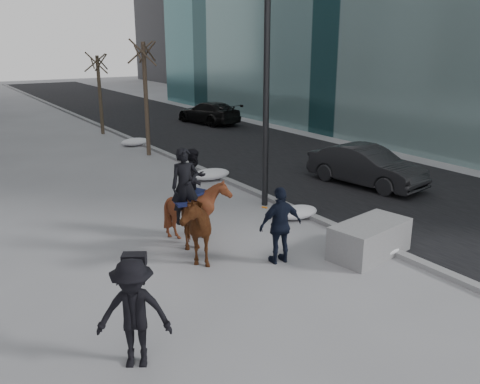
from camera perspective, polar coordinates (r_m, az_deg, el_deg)
ground at (r=11.13m, az=3.38°, el=-8.93°), size 120.00×120.00×0.00m
road at (r=22.75m, az=2.85°, el=4.50°), size 8.00×90.00×0.01m
curb at (r=20.72m, az=-6.20°, el=3.36°), size 0.25×90.00×0.12m
planter at (r=12.16m, az=14.35°, el=-5.13°), size 2.12×1.31×0.79m
car_near at (r=17.89m, az=13.97°, el=2.85°), size 2.09×4.29×1.35m
car_far at (r=30.68m, az=-3.55°, el=8.89°), size 2.54×4.73×1.30m
tree_near at (r=22.11m, az=-10.54°, el=10.79°), size 1.20×1.20×5.27m
tree_far at (r=27.96m, az=-15.48°, el=10.87°), size 1.20×1.20×4.50m
mounted_left at (r=11.51m, az=-5.80°, el=-2.98°), size 1.27×2.11×2.54m
mounted_right at (r=12.74m, az=-4.82°, el=-1.19°), size 1.59×1.68×2.26m
feeder at (r=11.28m, az=4.57°, el=-3.75°), size 1.08×0.92×1.75m
camera_crew at (r=7.97m, az=-11.84°, el=-13.16°), size 1.31×1.14×1.75m
lamppost at (r=14.88m, az=2.51°, el=17.41°), size 0.25×2.62×9.09m
snow_piles at (r=17.89m, az=-2.56°, el=1.66°), size 1.44×16.00×0.37m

